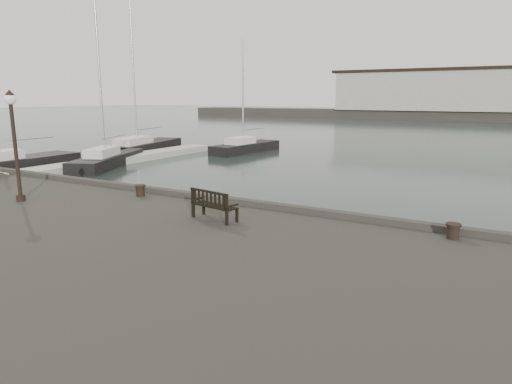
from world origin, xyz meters
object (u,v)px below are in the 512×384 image
(yacht_c, at_px, (108,163))
(bench, at_px, (214,210))
(yacht_d, at_px, (246,149))
(yacht_a, at_px, (8,167))
(bollard_right, at_px, (453,231))
(yacht_b, at_px, (141,149))
(lamp_post, at_px, (14,131))
(bollard_left, at_px, (140,190))

(yacht_c, bearing_deg, bench, -58.93)
(yacht_c, relative_size, yacht_d, 1.15)
(bench, distance_m, yacht_a, 24.01)
(bollard_right, distance_m, yacht_c, 26.88)
(yacht_b, bearing_deg, yacht_d, 14.61)
(bench, distance_m, lamp_post, 7.18)
(yacht_a, bearing_deg, bollard_right, -13.95)
(bench, height_order, bollard_left, bench)
(bollard_left, bearing_deg, bollard_right, 1.01)
(yacht_b, bearing_deg, bench, -56.66)
(bollard_right, relative_size, lamp_post, 0.11)
(yacht_c, xyz_separation_m, yacht_d, (4.21, 12.14, -0.01))
(bollard_right, bearing_deg, yacht_b, 146.20)
(bench, relative_size, yacht_d, 0.14)
(yacht_a, bearing_deg, bench, -20.49)
(yacht_a, bearing_deg, bollard_left, -20.89)
(bollard_left, xyz_separation_m, bollard_right, (9.86, 0.17, -0.00))
(yacht_a, distance_m, yacht_d, 18.95)
(bollard_left, bearing_deg, yacht_b, 134.00)
(yacht_c, bearing_deg, yacht_a, -155.00)
(bench, height_order, yacht_d, yacht_d)
(bollard_left, relative_size, yacht_d, 0.04)
(bollard_left, relative_size, yacht_b, 0.03)
(bench, xyz_separation_m, yacht_a, (-22.57, 8.04, -1.58))
(yacht_d, bearing_deg, bollard_right, -45.13)
(bollard_left, xyz_separation_m, yacht_b, (-18.51, 19.17, -1.50))
(yacht_d, bearing_deg, yacht_b, -146.54)
(bench, bearing_deg, lamp_post, -159.29)
(bench, relative_size, bollard_right, 3.96)
(lamp_post, height_order, yacht_c, yacht_c)
(lamp_post, relative_size, yacht_c, 0.30)
(bench, xyz_separation_m, yacht_d, (-14.15, 25.02, -1.59))
(bollard_left, distance_m, yacht_a, 19.88)
(yacht_a, bearing_deg, yacht_d, 62.74)
(yacht_b, xyz_separation_m, yacht_d, (8.30, 4.60, -0.01))
(bollard_left, distance_m, yacht_b, 26.68)
(bollard_left, height_order, lamp_post, lamp_post)
(bench, xyz_separation_m, lamp_post, (-6.78, -1.24, 2.01))
(bench, height_order, yacht_a, yacht_a)
(bench, xyz_separation_m, yacht_b, (-22.45, 20.42, -1.57))
(yacht_a, height_order, yacht_b, yacht_b)
(yacht_d, bearing_deg, yacht_a, -111.90)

